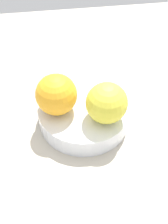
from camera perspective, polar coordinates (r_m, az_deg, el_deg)
The scene contains 4 objects.
ground_plane at distance 59.71cm, azimuth 0.00°, elevation -2.40°, with size 110.00×110.00×2.00cm, color #BCB29E.
fruit_bowl at distance 57.39cm, azimuth 0.00°, elevation -0.38°, with size 19.94×19.94×4.45cm.
orange_in_bowl_0 at distance 50.72cm, azimuth 4.98°, elevation 1.98°, with size 8.29×8.29×8.29cm, color yellow.
orange_in_bowl_1 at distance 52.37cm, azimuth -6.07°, elevation 3.78°, with size 8.48×8.48×8.48cm, color #F9A823.
Camera 1 is at (5.90, 38.45, 44.30)cm, focal length 41.69 mm.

